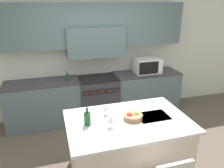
# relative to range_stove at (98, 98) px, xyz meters

# --- Properties ---
(ground_plane) EXTENTS (10.00, 10.00, 0.00)m
(ground_plane) POSITION_rel_range_stove_xyz_m (0.00, -1.58, -0.46)
(ground_plane) COLOR brown
(back_cabinetry) EXTENTS (10.00, 0.46, 2.70)m
(back_cabinetry) POSITION_rel_range_stove_xyz_m (0.00, 0.27, 1.15)
(back_cabinetry) COLOR silver
(back_cabinetry) RESTS_ON ground_plane
(back_counter) EXTENTS (3.72, 0.62, 0.93)m
(back_counter) POSITION_rel_range_stove_xyz_m (-0.00, 0.02, 0.01)
(back_counter) COLOR #4C6066
(back_counter) RESTS_ON ground_plane
(range_stove) EXTENTS (0.81, 0.70, 0.91)m
(range_stove) POSITION_rel_range_stove_xyz_m (0.00, 0.00, 0.00)
(range_stove) COLOR #2D2D33
(range_stove) RESTS_ON ground_plane
(microwave) EXTENTS (0.57, 0.38, 0.32)m
(microwave) POSITION_rel_range_stove_xyz_m (1.13, 0.02, 0.63)
(microwave) COLOR silver
(microwave) RESTS_ON back_counter
(kitchen_island) EXTENTS (1.66, 1.09, 0.91)m
(kitchen_island) POSITION_rel_range_stove_xyz_m (0.01, -1.79, -0.00)
(kitchen_island) COLOR beige
(kitchen_island) RESTS_ON ground_plane
(wine_bottle) EXTENTS (0.09, 0.09, 0.24)m
(wine_bottle) POSITION_rel_range_stove_xyz_m (-0.54, -1.75, 0.54)
(wine_bottle) COLOR #194723
(wine_bottle) RESTS_ON kitchen_island
(wine_glass_near) EXTENTS (0.08, 0.08, 0.17)m
(wine_glass_near) POSITION_rel_range_stove_xyz_m (-0.26, -1.91, 0.57)
(wine_glass_near) COLOR white
(wine_glass_near) RESTS_ON kitchen_island
(wine_glass_far) EXTENTS (0.08, 0.08, 0.17)m
(wine_glass_far) POSITION_rel_range_stove_xyz_m (-0.24, -1.57, 0.57)
(wine_glass_far) COLOR white
(wine_glass_far) RESTS_ON kitchen_island
(fruit_bowl) EXTENTS (0.26, 0.26, 0.10)m
(fruit_bowl) POSITION_rel_range_stove_xyz_m (0.09, -1.79, 0.49)
(fruit_bowl) COLOR #996B47
(fruit_bowl) RESTS_ON kitchen_island
(oil_bottle_on_counter) EXTENTS (0.05, 0.05, 0.20)m
(oil_bottle_on_counter) POSITION_rel_range_stove_xyz_m (-0.62, -0.01, 0.55)
(oil_bottle_on_counter) COLOR #194723
(oil_bottle_on_counter) RESTS_ON back_counter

